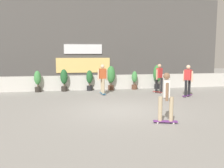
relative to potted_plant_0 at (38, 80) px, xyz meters
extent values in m
plane|color=gray|center=(3.77, -5.55, -0.70)|extent=(48.00, 48.00, 0.00)
cube|color=beige|center=(3.77, 0.45, -0.25)|extent=(18.00, 0.40, 0.90)
cube|color=#4C4947|center=(3.77, 4.45, 2.55)|extent=(20.00, 2.00, 6.50)
cube|color=white|center=(2.96, 3.41, 1.90)|extent=(2.80, 0.08, 0.70)
cube|color=#F2CC72|center=(2.96, 3.42, 0.70)|extent=(4.00, 0.06, 1.10)
cylinder|color=#2D2823|center=(0.00, 0.00, -0.55)|extent=(0.36, 0.36, 0.30)
cylinder|color=brown|center=(0.00, 0.00, -0.33)|extent=(0.06, 0.06, 0.15)
ellipsoid|color=#428C47|center=(0.00, 0.00, 0.16)|extent=(0.40, 0.40, 0.83)
cylinder|color=#2D2823|center=(1.55, 0.00, -0.55)|extent=(0.36, 0.36, 0.30)
cylinder|color=brown|center=(1.55, 0.00, -0.33)|extent=(0.06, 0.06, 0.15)
ellipsoid|color=#235B2D|center=(1.55, 0.00, 0.20)|extent=(0.44, 0.44, 0.90)
cylinder|color=black|center=(3.10, 0.00, -0.55)|extent=(0.36, 0.36, 0.30)
cylinder|color=brown|center=(3.10, 0.00, -0.33)|extent=(0.06, 0.06, 0.15)
ellipsoid|color=#235B2D|center=(3.10, 0.00, 0.16)|extent=(0.40, 0.40, 0.81)
cylinder|color=brown|center=(4.45, 0.00, -0.55)|extent=(0.36, 0.36, 0.30)
cylinder|color=brown|center=(4.45, 0.00, -0.33)|extent=(0.06, 0.06, 0.15)
ellipsoid|color=#387F3D|center=(4.45, 0.00, 0.28)|extent=(0.52, 0.52, 1.07)
cylinder|color=brown|center=(5.98, 0.00, -0.55)|extent=(0.36, 0.36, 0.30)
cylinder|color=brown|center=(5.98, 0.00, -0.33)|extent=(0.06, 0.06, 0.15)
ellipsoid|color=#428C47|center=(5.98, 0.00, 0.11)|extent=(0.35, 0.35, 0.72)
cylinder|color=black|center=(7.51, 0.00, -0.55)|extent=(0.36, 0.36, 0.30)
cylinder|color=brown|center=(7.51, 0.00, -0.33)|extent=(0.06, 0.06, 0.15)
ellipsoid|color=#387F3D|center=(7.51, 0.00, 0.31)|extent=(0.55, 0.55, 1.11)
cube|color=#72338C|center=(8.07, -3.07, -0.64)|extent=(0.77, 0.62, 0.02)
cylinder|color=silver|center=(8.24, -2.85, -0.67)|extent=(0.06, 0.06, 0.06)
cylinder|color=silver|center=(8.33, -2.98, -0.67)|extent=(0.06, 0.06, 0.06)
cylinder|color=silver|center=(7.81, -3.15, -0.67)|extent=(0.06, 0.06, 0.06)
cylinder|color=silver|center=(7.90, -3.28, -0.67)|extent=(0.06, 0.06, 0.06)
cylinder|color=black|center=(8.22, -2.96, -0.22)|extent=(0.14, 0.14, 0.82)
cylinder|color=black|center=(7.92, -3.17, -0.22)|extent=(0.14, 0.14, 0.82)
cube|color=red|center=(8.07, -3.07, 0.47)|extent=(0.37, 0.41, 0.56)
sphere|color=beige|center=(8.07, -3.07, 0.88)|extent=(0.22, 0.22, 0.22)
cylinder|color=beige|center=(7.93, -2.87, 0.39)|extent=(0.09, 0.09, 0.58)
cylinder|color=beige|center=(8.20, -3.26, 0.39)|extent=(0.09, 0.09, 0.58)
cube|color=#266699|center=(3.69, -1.55, -0.64)|extent=(0.26, 0.81, 0.02)
cylinder|color=silver|center=(3.59, -1.29, -0.67)|extent=(0.03, 0.06, 0.06)
cylinder|color=silver|center=(3.75, -1.28, -0.67)|extent=(0.03, 0.06, 0.06)
cylinder|color=silver|center=(3.63, -1.81, -0.67)|extent=(0.03, 0.06, 0.06)
cylinder|color=silver|center=(3.79, -1.80, -0.67)|extent=(0.03, 0.06, 0.06)
cylinder|color=tan|center=(3.68, -1.37, -0.22)|extent=(0.14, 0.14, 0.82)
cylinder|color=tan|center=(3.71, -1.72, -0.22)|extent=(0.14, 0.14, 0.82)
cube|color=#B24C26|center=(3.69, -1.55, 0.47)|extent=(0.37, 0.23, 0.56)
sphere|color=beige|center=(3.69, -1.55, 0.88)|extent=(0.22, 0.22, 0.22)
cylinder|color=beige|center=(3.46, -1.56, 0.39)|extent=(0.09, 0.09, 0.58)
cylinder|color=beige|center=(3.93, -1.53, 0.39)|extent=(0.09, 0.09, 0.58)
cube|color=#72338C|center=(4.93, -7.66, -0.64)|extent=(0.82, 0.41, 0.02)
cylinder|color=silver|center=(4.65, -7.67, -0.67)|extent=(0.06, 0.04, 0.06)
cylinder|color=silver|center=(4.70, -7.51, -0.67)|extent=(0.06, 0.04, 0.06)
cylinder|color=silver|center=(5.15, -7.81, -0.67)|extent=(0.06, 0.04, 0.06)
cylinder|color=silver|center=(5.20, -7.66, -0.67)|extent=(0.06, 0.04, 0.06)
cylinder|color=tan|center=(4.75, -7.61, -0.22)|extent=(0.14, 0.14, 0.82)
cylinder|color=tan|center=(5.10, -7.71, -0.22)|extent=(0.14, 0.14, 0.82)
cube|color=white|center=(4.93, -7.66, 0.47)|extent=(0.29, 0.40, 0.56)
sphere|color=brown|center=(4.93, -7.66, 0.88)|extent=(0.22, 0.22, 0.22)
cylinder|color=brown|center=(4.86, -7.89, 0.39)|extent=(0.09, 0.09, 0.58)
cylinder|color=brown|center=(4.99, -7.44, 0.39)|extent=(0.09, 0.09, 0.58)
cube|color=maroon|center=(6.99, -1.67, -0.64)|extent=(0.61, 0.78, 0.02)
cylinder|color=silver|center=(6.78, -1.50, -0.67)|extent=(0.06, 0.06, 0.06)
cylinder|color=silver|center=(6.92, -1.41, -0.67)|extent=(0.06, 0.06, 0.06)
cylinder|color=silver|center=(7.07, -1.93, -0.67)|extent=(0.06, 0.06, 0.06)
cylinder|color=silver|center=(7.21, -1.84, -0.67)|extent=(0.06, 0.06, 0.06)
cylinder|color=black|center=(6.89, -1.52, -0.22)|extent=(0.14, 0.14, 0.82)
cylinder|color=black|center=(7.09, -1.82, -0.22)|extent=(0.14, 0.14, 0.82)
cube|color=red|center=(6.99, -1.67, 0.47)|extent=(0.41, 0.37, 0.56)
sphere|color=tan|center=(6.99, -1.67, 0.88)|extent=(0.22, 0.22, 0.22)
cylinder|color=tan|center=(6.80, -1.80, 0.39)|extent=(0.09, 0.09, 0.58)
cylinder|color=tan|center=(7.19, -1.54, 0.39)|extent=(0.09, 0.09, 0.58)
camera|label=1|loc=(1.70, -15.32, 1.65)|focal=40.01mm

